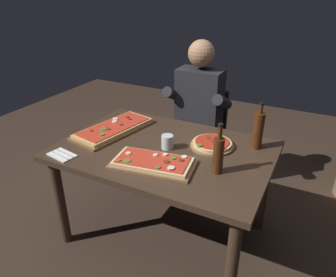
# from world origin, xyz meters

# --- Properties ---
(ground_plane) EXTENTS (6.40, 6.40, 0.00)m
(ground_plane) POSITION_xyz_m (0.00, 0.00, 0.00)
(ground_plane) COLOR #38281E
(dining_table) EXTENTS (1.40, 0.96, 0.74)m
(dining_table) POSITION_xyz_m (0.00, 0.00, 0.64)
(dining_table) COLOR #3D2B1E
(dining_table) RESTS_ON ground_plane
(pizza_rectangular_front) EXTENTS (0.54, 0.33, 0.05)m
(pizza_rectangular_front) POSITION_xyz_m (0.04, -0.23, 0.76)
(pizza_rectangular_front) COLOR brown
(pizza_rectangular_front) RESTS_ON dining_table
(pizza_rectangular_left) EXTENTS (0.40, 0.67, 0.05)m
(pizza_rectangular_left) POSITION_xyz_m (-0.46, 0.07, 0.76)
(pizza_rectangular_left) COLOR brown
(pizza_rectangular_left) RESTS_ON dining_table
(pizza_round_far) EXTENTS (0.29, 0.29, 0.05)m
(pizza_round_far) POSITION_xyz_m (0.27, 0.16, 0.76)
(pizza_round_far) COLOR olive
(pizza_round_far) RESTS_ON dining_table
(wine_bottle_dark) EXTENTS (0.06, 0.06, 0.31)m
(wine_bottle_dark) POSITION_xyz_m (0.41, -0.12, 0.86)
(wine_bottle_dark) COLOR #47230F
(wine_bottle_dark) RESTS_ON dining_table
(oil_bottle_amber) EXTENTS (0.07, 0.07, 0.32)m
(oil_bottle_amber) POSITION_xyz_m (0.54, 0.29, 0.87)
(oil_bottle_amber) COLOR #47230F
(oil_bottle_amber) RESTS_ON dining_table
(tumbler_near_camera) EXTENTS (0.08, 0.08, 0.09)m
(tumbler_near_camera) POSITION_xyz_m (0.02, 0.01, 0.78)
(tumbler_near_camera) COLOR silver
(tumbler_near_camera) RESTS_ON dining_table
(napkin_cutlery_set) EXTENTS (0.20, 0.14, 0.01)m
(napkin_cutlery_set) POSITION_xyz_m (-0.54, -0.39, 0.74)
(napkin_cutlery_set) COLOR white
(napkin_cutlery_set) RESTS_ON dining_table
(diner_chair) EXTENTS (0.44, 0.44, 0.87)m
(diner_chair) POSITION_xyz_m (-0.07, 0.86, 0.49)
(diner_chair) COLOR black
(diner_chair) RESTS_ON ground_plane
(seated_diner) EXTENTS (0.53, 0.41, 1.33)m
(seated_diner) POSITION_xyz_m (-0.07, 0.74, 0.74)
(seated_diner) COLOR #23232D
(seated_diner) RESTS_ON ground_plane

